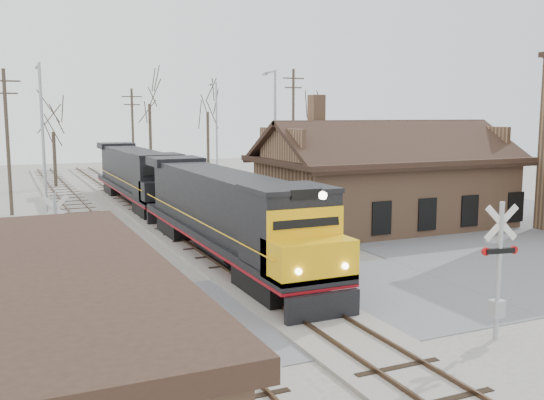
{
  "coord_description": "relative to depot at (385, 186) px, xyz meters",
  "views": [
    {
      "loc": [
        -9.29,
        -18.52,
        6.75
      ],
      "look_at": [
        3.08,
        9.0,
        2.48
      ],
      "focal_mm": 40.0,
      "sensor_mm": 36.0,
      "label": 1
    }
  ],
  "objects": [
    {
      "name": "ground",
      "position": [
        -11.99,
        -12.0,
        -2.41
      ],
      "size": [
        140.0,
        140.0,
        0.0
      ],
      "primitive_type": "plane",
      "color": "#A8A398",
      "rests_on": "ground"
    },
    {
      "name": "road",
      "position": [
        -11.99,
        -12.0,
        -2.39
      ],
      "size": [
        60.0,
        9.0,
        0.03
      ],
      "primitive_type": "cube",
      "color": "slate",
      "rests_on": "ground"
    },
    {
      "name": "track_main",
      "position": [
        -11.99,
        3.0,
        -2.34
      ],
      "size": [
        3.4,
        90.0,
        0.24
      ],
      "color": "#A8A398",
      "rests_on": "ground"
    },
    {
      "name": "track_siding",
      "position": [
        -16.49,
        3.0,
        -2.34
      ],
      "size": [
        3.4,
        90.0,
        0.24
      ],
      "color": "#A8A398",
      "rests_on": "ground"
    },
    {
      "name": "depot",
      "position": [
        0.0,
        0.0,
        0.0
      ],
      "size": [
        15.2,
        9.31,
        7.9
      ],
      "color": "#986C4E",
      "rests_on": "ground"
    },
    {
      "name": "locomotive_lead",
      "position": [
        -11.99,
        -4.86,
        -0.16
      ],
      "size": [
        2.88,
        19.3,
        4.28
      ],
      "color": "black",
      "rests_on": "ground"
    },
    {
      "name": "locomotive_trailing",
      "position": [
        -11.99,
        14.72,
        -0.16
      ],
      "size": [
        2.88,
        19.3,
        4.05
      ],
      "color": "black",
      "rests_on": "ground"
    },
    {
      "name": "crossbuck_near",
      "position": [
        -7.88,
        -17.25,
        -0.44
      ],
      "size": [
        1.19,
        0.32,
        4.21
      ],
      "rotation": [
        0.0,
        0.0,
        -0.18
      ],
      "color": "#A5A8AD",
      "rests_on": "ground"
    },
    {
      "name": "crossbuck_far",
      "position": [
        -19.52,
        -6.82,
        -0.58
      ],
      "size": [
        1.09,
        0.33,
        3.85
      ],
      "rotation": [
        0.0,
        0.0,
        2.93
      ],
      "color": "#A5A8AD",
      "rests_on": "ground"
    },
    {
      "name": "streetlight_a",
      "position": [
        -19.0,
        6.51,
        2.96
      ],
      "size": [
        0.25,
        2.04,
        9.65
      ],
      "color": "#A5A8AD",
      "rests_on": "ground"
    },
    {
      "name": "streetlight_b",
      "position": [
        -3.93,
        7.68,
        3.01
      ],
      "size": [
        0.25,
        2.04,
        9.75
      ],
      "color": "#A5A8AD",
      "rests_on": "ground"
    },
    {
      "name": "streetlight_c",
      "position": [
        -2.72,
        23.49,
        3.0
      ],
      "size": [
        0.25,
        2.04,
        9.72
      ],
      "color": "#A5A8AD",
      "rests_on": "ground"
    },
    {
      "name": "utility_pole_a",
      "position": [
        -20.77,
        13.52,
        2.68
      ],
      "size": [
        2.0,
        0.24,
        9.74
      ],
      "color": "#382D23",
      "rests_on": "ground"
    },
    {
      "name": "utility_pole_b",
      "position": [
        -8.96,
        31.05,
        2.48
      ],
      "size": [
        2.0,
        0.24,
        9.32
      ],
      "color": "#382D23",
      "rests_on": "ground"
    },
    {
      "name": "utility_pole_c",
      "position": [
        2.31,
        17.41,
        3.15
      ],
      "size": [
        2.0,
        0.24,
        10.66
      ],
      "color": "#382D23",
      "rests_on": "ground"
    },
    {
      "name": "tree_b",
      "position": [
        -16.68,
        28.94,
        3.6
      ],
      "size": [
        3.45,
        3.45,
        8.45
      ],
      "color": "#382D23",
      "rests_on": "ground"
    },
    {
      "name": "tree_c",
      "position": [
        -6.72,
        33.09,
        6.74
      ],
      "size": [
        5.24,
        5.24,
        12.84
      ],
      "color": "#382D23",
      "rests_on": "ground"
    },
    {
      "name": "tree_d",
      "position": [
        -0.79,
        31.85,
        5.78
      ],
      "size": [
        4.69,
        4.69,
        11.49
      ],
      "color": "#382D23",
      "rests_on": "ground"
    },
    {
      "name": "tree_e",
      "position": [
        9.45,
        26.28,
        4.03
      ],
      "size": [
        3.7,
        3.7,
        9.05
      ],
      "color": "#382D23",
      "rests_on": "ground"
    }
  ]
}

